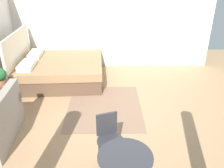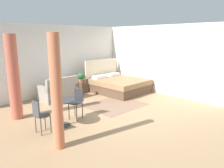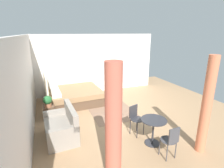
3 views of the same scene
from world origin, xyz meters
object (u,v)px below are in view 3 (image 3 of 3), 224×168
(nightstand, at_px, (49,112))
(bed, at_px, (72,96))
(potted_plant, at_px, (48,101))
(cafe_chair_near_couch, at_px, (171,139))
(balcony_table, at_px, (153,127))
(cafe_chair_near_window, at_px, (135,117))
(couch, at_px, (62,127))
(vase, at_px, (47,102))

(nightstand, bearing_deg, bed, -40.63)
(bed, height_order, nightstand, bed)
(potted_plant, xyz_separation_m, cafe_chair_near_couch, (-3.01, -2.51, -0.16))
(bed, bearing_deg, balcony_table, -157.20)
(cafe_chair_near_couch, bearing_deg, cafe_chair_near_window, 10.79)
(balcony_table, relative_size, cafe_chair_near_window, 0.83)
(couch, bearing_deg, balcony_table, -118.13)
(couch, xyz_separation_m, vase, (1.44, 0.32, 0.24))
(balcony_table, distance_m, cafe_chair_near_window, 0.63)
(couch, distance_m, cafe_chair_near_couch, 2.85)
(bed, relative_size, nightstand, 4.83)
(nightstand, height_order, vase, vase)
(potted_plant, bearing_deg, cafe_chair_near_window, -128.01)
(couch, xyz_separation_m, potted_plant, (1.22, 0.30, 0.37))
(cafe_chair_near_window, bearing_deg, cafe_chair_near_couch, -169.21)
(couch, relative_size, vase, 8.65)
(cafe_chair_near_window, bearing_deg, vase, 48.91)
(vase, height_order, balcony_table, balcony_table)
(couch, distance_m, nightstand, 1.35)
(nightstand, relative_size, potted_plant, 1.19)
(vase, xyz_separation_m, balcony_table, (-2.60, -2.49, -0.05))
(vase, distance_m, cafe_chair_near_window, 3.04)
(bed, height_order, couch, bed)
(nightstand, xyz_separation_m, balcony_table, (-2.48, -2.46, 0.26))
(couch, bearing_deg, nightstand, 12.12)
(couch, relative_size, cafe_chair_near_window, 1.58)
(potted_plant, height_order, balcony_table, potted_plant)
(bed, distance_m, vase, 1.41)
(cafe_chair_near_window, height_order, cafe_chair_near_couch, cafe_chair_near_window)
(vase, bearing_deg, balcony_table, -136.27)
(couch, height_order, cafe_chair_near_couch, couch)
(potted_plant, height_order, cafe_chair_near_window, potted_plant)
(bed, bearing_deg, potted_plant, 141.31)
(potted_plant, bearing_deg, couch, -166.17)
(bed, height_order, cafe_chair_near_window, bed)
(vase, bearing_deg, cafe_chair_near_window, -131.09)
(nightstand, height_order, balcony_table, balcony_table)
(couch, distance_m, potted_plant, 1.31)
(vase, bearing_deg, couch, -167.62)
(bed, relative_size, balcony_table, 3.17)
(cafe_chair_near_window, bearing_deg, balcony_table, -162.11)
(bed, bearing_deg, nightstand, 139.37)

